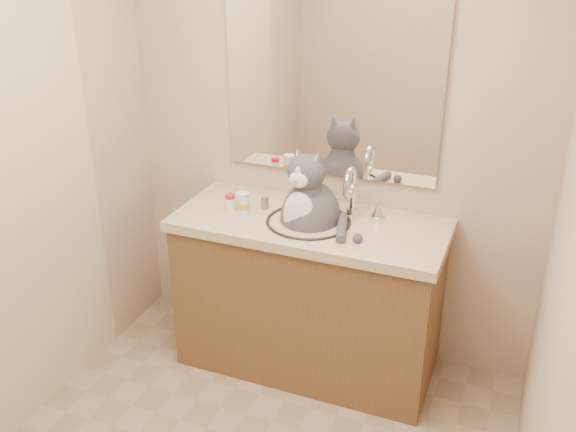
{
  "coord_description": "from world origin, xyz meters",
  "views": [
    {
      "loc": [
        0.96,
        -1.71,
        2.18
      ],
      "look_at": [
        0.01,
        0.65,
        1.01
      ],
      "focal_mm": 40.0,
      "sensor_mm": 36.0,
      "label": 1
    }
  ],
  "objects_px": {
    "pill_bottle_redcap": "(230,202)",
    "pill_bottle_orange": "(243,204)",
    "grey_canister": "(265,203)",
    "cat": "(310,214)"
  },
  "relations": [
    {
      "from": "grey_canister",
      "to": "pill_bottle_redcap",
      "type": "bearing_deg",
      "value": -153.54
    },
    {
      "from": "pill_bottle_redcap",
      "to": "grey_canister",
      "type": "distance_m",
      "value": 0.17
    },
    {
      "from": "cat",
      "to": "grey_canister",
      "type": "relative_size",
      "value": 8.99
    },
    {
      "from": "pill_bottle_redcap",
      "to": "pill_bottle_orange",
      "type": "xyz_separation_m",
      "value": [
        0.08,
        -0.01,
        0.01
      ]
    },
    {
      "from": "grey_canister",
      "to": "pill_bottle_orange",
      "type": "bearing_deg",
      "value": -130.49
    },
    {
      "from": "pill_bottle_redcap",
      "to": "pill_bottle_orange",
      "type": "bearing_deg",
      "value": -8.39
    },
    {
      "from": "pill_bottle_redcap",
      "to": "grey_canister",
      "type": "height_order",
      "value": "pill_bottle_redcap"
    },
    {
      "from": "cat",
      "to": "pill_bottle_orange",
      "type": "xyz_separation_m",
      "value": [
        -0.33,
        -0.05,
        0.02
      ]
    },
    {
      "from": "grey_canister",
      "to": "cat",
      "type": "bearing_deg",
      "value": -9.53
    },
    {
      "from": "pill_bottle_orange",
      "to": "grey_canister",
      "type": "distance_m",
      "value": 0.12
    }
  ]
}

